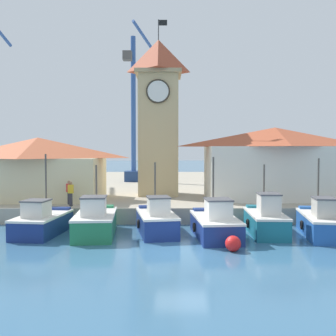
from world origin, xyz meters
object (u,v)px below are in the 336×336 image
fishing_boat_mid_left (216,224)px  fishing_boat_center (267,220)px  fishing_boat_mid_right (322,222)px  dock_worker_along_quay (70,192)px  clock_tower (160,113)px  mooring_buoy (234,244)px  dock_worker_near_tower (72,193)px  fishing_boat_left_outer (97,221)px  port_crane_near (136,123)px  fishing_boat_left_inner (158,220)px  fishing_boat_far_left (43,222)px  warehouse_left (39,168)px  warehouse_right (276,162)px

fishing_boat_mid_left → fishing_boat_center: bearing=16.1°
fishing_boat_mid_right → dock_worker_along_quay: bearing=161.2°
clock_tower → mooring_buoy: bearing=-74.8°
mooring_buoy → dock_worker_near_tower: (-9.41, 7.47, 1.52)m
fishing_boat_left_outer → fishing_boat_mid_left: size_ratio=1.01×
mooring_buoy → port_crane_near: bearing=103.9°
fishing_boat_mid_left → fishing_boat_center: fishing_boat_mid_left is taller
fishing_boat_left_inner → fishing_boat_center: fishing_boat_left_inner is taller
fishing_boat_far_left → fishing_boat_left_outer: (3.03, -0.25, 0.07)m
clock_tower → dock_worker_along_quay: size_ratio=8.75×
fishing_boat_mid_left → warehouse_left: bearing=146.1°
fishing_boat_far_left → clock_tower: 13.95m
warehouse_left → clock_tower: bearing=17.8°
fishing_boat_mid_left → mooring_buoy: size_ratio=6.58×
fishing_boat_left_inner → port_crane_near: (-3.20, 24.00, 7.10)m
fishing_boat_far_left → clock_tower: (6.28, 10.31, 6.98)m
mooring_buoy → dock_worker_along_quay: (-9.74, 8.33, 1.52)m
warehouse_right → mooring_buoy: 12.94m
fishing_boat_far_left → fishing_boat_left_outer: bearing=-4.8°
clock_tower → fishing_boat_far_left: bearing=-121.3°
fishing_boat_mid_left → dock_worker_along_quay: fishing_boat_mid_left is taller
fishing_boat_far_left → fishing_boat_mid_right: (15.41, -0.46, 0.06)m
fishing_boat_left_inner → fishing_boat_mid_left: 3.34m
dock_worker_along_quay → port_crane_near: bearing=81.6°
warehouse_right → clock_tower: bearing=163.9°
fishing_boat_left_outer → fishing_boat_mid_left: 6.60m
warehouse_left → port_crane_near: size_ratio=0.52×
clock_tower → warehouse_left: bearing=-162.2°
clock_tower → warehouse_right: (8.82, -2.54, -3.91)m
fishing_boat_far_left → fishing_boat_mid_left: bearing=-4.6°
warehouse_left → dock_worker_near_tower: bearing=-47.6°
warehouse_right → port_crane_near: (-11.89, 16.40, 4.08)m
fishing_boat_mid_right → fishing_boat_far_left: bearing=178.3°
fishing_boat_far_left → dock_worker_along_quay: (0.35, 4.67, 1.18)m
fishing_boat_mid_right → mooring_buoy: fishing_boat_mid_right is taller
fishing_boat_mid_right → warehouse_left: bearing=156.3°
warehouse_left → warehouse_right: warehouse_right is taller
clock_tower → warehouse_left: (-8.92, -2.87, -4.29)m
fishing_boat_far_left → fishing_boat_center: 12.55m
clock_tower → mooring_buoy: clock_tower is taller
warehouse_left → dock_worker_near_tower: 5.14m
fishing_boat_far_left → fishing_boat_left_inner: size_ratio=0.98×
fishing_boat_far_left → port_crane_near: size_ratio=0.24×
fishing_boat_far_left → warehouse_left: bearing=109.5°
warehouse_left → port_crane_near: bearing=70.7°
fishing_boat_mid_left → fishing_boat_mid_right: bearing=3.1°
warehouse_left → dock_worker_near_tower: (3.31, -3.63, -1.52)m
mooring_buoy → dock_worker_near_tower: bearing=141.6°
port_crane_near → warehouse_right: bearing=-54.1°
fishing_boat_left_inner → mooring_buoy: fishing_boat_left_inner is taller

